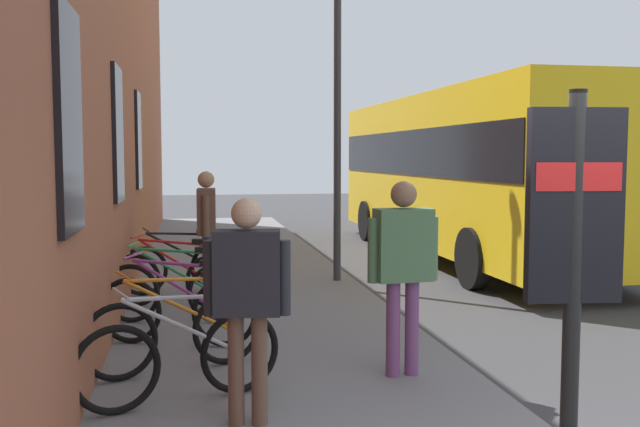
{
  "coord_description": "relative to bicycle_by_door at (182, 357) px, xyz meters",
  "views": [
    {
      "loc": [
        -3.25,
        2.66,
        2.15
      ],
      "look_at": [
        4.91,
        1.15,
        1.47
      ],
      "focal_mm": 39.98,
      "sensor_mm": 36.0,
      "label": 1
    }
  ],
  "objects": [
    {
      "name": "street_lamp",
      "position": [
        5.44,
        -2.44,
        2.88
      ],
      "size": [
        0.28,
        0.28,
        5.57
      ],
      "color": "#333338",
      "rests_on": "sidewalk_pavement"
    },
    {
      "name": "pedestrian_by_facade",
      "position": [
        4.62,
        -0.32,
        0.71
      ],
      "size": [
        0.68,
        0.29,
        1.8
      ],
      "color": "#334C8C",
      "rests_on": "sidewalk_pavement"
    },
    {
      "name": "pedestrian_crossing_street",
      "position": [
        0.4,
        -2.0,
        0.71
      ],
      "size": [
        0.29,
        0.68,
        1.8
      ],
      "color": "#723F72",
      "rests_on": "sidewalk_pavement"
    },
    {
      "name": "bicycle_leaning_wall",
      "position": [
        4.8,
        0.08,
        0.0
      ],
      "size": [
        0.55,
        1.74,
        0.97
      ],
      "color": "black",
      "rests_on": "sidewalk_pavement"
    },
    {
      "name": "bicycle_nearest_sign",
      "position": [
        0.86,
        0.06,
        0.0
      ],
      "size": [
        0.72,
        1.69,
        0.97
      ],
      "color": "black",
      "rests_on": "sidewalk_pavement"
    },
    {
      "name": "pedestrian_near_bus",
      "position": [
        -0.56,
        -0.49,
        0.66
      ],
      "size": [
        0.31,
        0.65,
        1.72
      ],
      "color": "brown",
      "rests_on": "sidewalk_pavement"
    },
    {
      "name": "bicycle_end_of_row",
      "position": [
        2.89,
        0.12,
        0.0
      ],
      "size": [
        0.54,
        1.75,
        0.97
      ],
      "color": "black",
      "rests_on": "sidewalk_pavement"
    },
    {
      "name": "station_facade",
      "position": [
        6.42,
        1.06,
        3.26
      ],
      "size": [
        22.0,
        0.65,
        7.54
      ],
      "color": "#9E563D",
      "rests_on": "ground"
    },
    {
      "name": "city_bus",
      "position": [
        8.27,
        -5.74,
        1.41
      ],
      "size": [
        10.52,
        2.7,
        3.35
      ],
      "color": "yellow",
      "rests_on": "ground"
    },
    {
      "name": "transit_info_sign",
      "position": [
        -2.15,
        -2.22,
        1.21
      ],
      "size": [
        0.14,
        0.56,
        2.4
      ],
      "color": "black",
      "rests_on": "sidewalk_pavement"
    },
    {
      "name": "bicycle_beside_lamp",
      "position": [
        1.84,
        0.06,
        0.0
      ],
      "size": [
        0.68,
        1.7,
        0.97
      ],
      "color": "black",
      "rests_on": "sidewalk_pavement"
    },
    {
      "name": "bicycle_under_window",
      "position": [
        3.77,
        0.14,
        0.0
      ],
      "size": [
        0.66,
        1.71,
        0.97
      ],
      "color": "black",
      "rests_on": "sidewalk_pavement"
    },
    {
      "name": "ground",
      "position": [
        3.43,
        -3.74,
        -0.51
      ],
      "size": [
        60.0,
        60.0,
        0.0
      ],
      "primitive_type": "plane",
      "color": "#38383A"
    },
    {
      "name": "sidewalk_pavement",
      "position": [
        5.43,
        -0.99,
        -0.45
      ],
      "size": [
        24.0,
        3.5,
        0.12
      ],
      "primitive_type": "cube",
      "color": "slate",
      "rests_on": "ground"
    },
    {
      "name": "bicycle_by_door",
      "position": [
        0.0,
        0.0,
        0.0
      ],
      "size": [
        0.7,
        1.69,
        0.97
      ],
      "color": "black",
      "rests_on": "sidewalk_pavement"
    }
  ]
}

